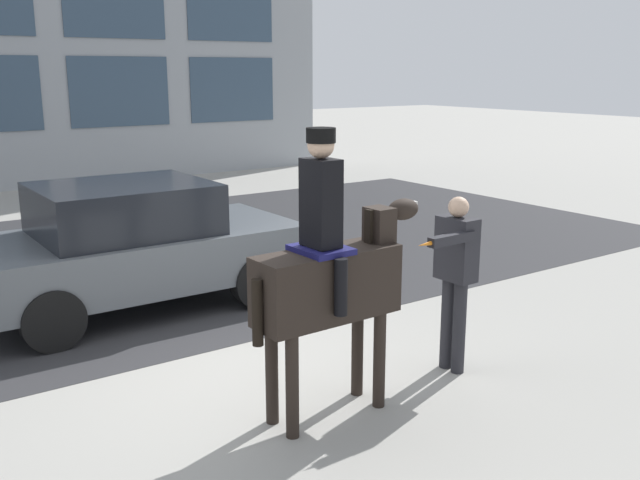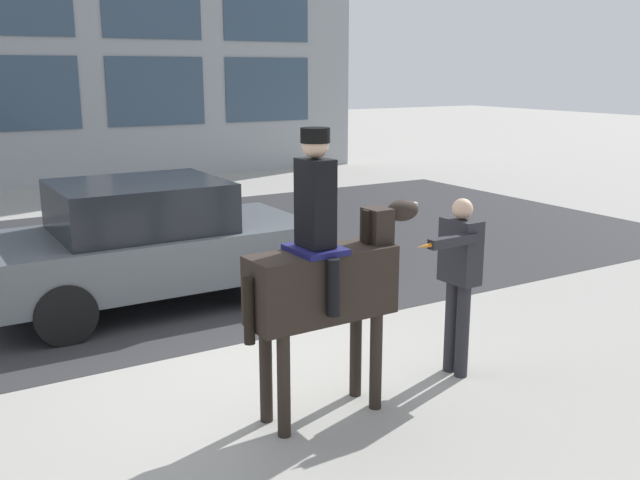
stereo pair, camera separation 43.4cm
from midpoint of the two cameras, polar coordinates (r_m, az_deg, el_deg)
The scene contains 5 objects.
ground_plane at distance 7.54m, azimuth -3.76°, elevation -9.64°, with size 80.00×80.00×0.00m, color #9E9B93.
road_surface at distance 11.75m, azimuth -14.48°, elevation -1.52°, with size 19.20×8.50×0.01m.
mounted_horse_lead at distance 6.01m, azimuth 2.50°, elevation -2.79°, with size 1.75×0.65×2.51m.
pedestrian_bystander at distance 7.04m, azimuth 12.80°, elevation -2.58°, with size 0.82×0.45×1.77m.
street_car_near_lane at distance 9.28m, azimuth -12.38°, elevation -0.14°, with size 4.08×2.01×1.60m.
Camera 2 is at (-2.97, -6.30, 2.95)m, focal length 40.00 mm.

